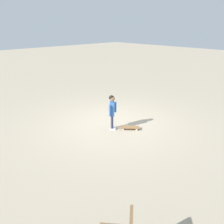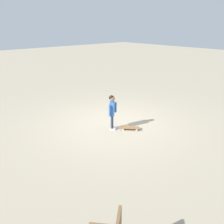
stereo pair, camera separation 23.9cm
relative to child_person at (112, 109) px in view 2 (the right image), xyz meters
name	(u,v)px [view 2 (the right image)]	position (x,y,z in m)	size (l,w,h in m)	color
ground_plane	(114,123)	(0.30, -0.35, -0.66)	(50.00, 50.00, 0.00)	tan
child_person	(112,109)	(0.00, 0.00, 0.00)	(0.28, 0.39, 1.06)	#2D3351
skateboard	(130,128)	(-0.38, -0.38, -0.60)	(0.55, 0.52, 0.07)	olive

